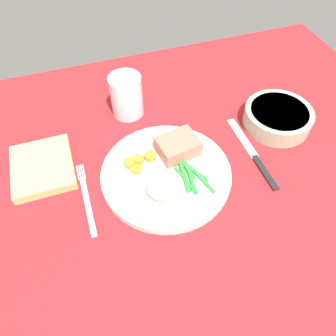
{
  "coord_description": "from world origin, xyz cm",
  "views": [
    {
      "loc": [
        -11.72,
        -34.39,
        52.78
      ],
      "look_at": [
        0.4,
        1.48,
        4.6
      ],
      "focal_mm": 34.01,
      "sensor_mm": 36.0,
      "label": 1
    }
  ],
  "objects_px": {
    "dinner_plate": "(168,174)",
    "knife": "(252,154)",
    "meat_portion": "(178,146)",
    "salad_bowl": "(278,117)",
    "fork": "(87,199)",
    "water_glass": "(127,98)",
    "napkin": "(43,167)"
  },
  "relations": [
    {
      "from": "meat_portion",
      "to": "water_glass",
      "type": "bearing_deg",
      "value": 110.25
    },
    {
      "from": "fork",
      "to": "salad_bowl",
      "type": "bearing_deg",
      "value": 9.75
    },
    {
      "from": "fork",
      "to": "water_glass",
      "type": "relative_size",
      "value": 1.73
    },
    {
      "from": "water_glass",
      "to": "knife",
      "type": "bearing_deg",
      "value": -44.66
    },
    {
      "from": "napkin",
      "to": "salad_bowl",
      "type": "bearing_deg",
      "value": -3.63
    },
    {
      "from": "dinner_plate",
      "to": "knife",
      "type": "xyz_separation_m",
      "value": [
        0.19,
        -0.0,
        -0.01
      ]
    },
    {
      "from": "meat_portion",
      "to": "water_glass",
      "type": "relative_size",
      "value": 0.82
    },
    {
      "from": "water_glass",
      "to": "napkin",
      "type": "bearing_deg",
      "value": -150.84
    },
    {
      "from": "water_glass",
      "to": "salad_bowl",
      "type": "relative_size",
      "value": 0.65
    },
    {
      "from": "fork",
      "to": "dinner_plate",
      "type": "bearing_deg",
      "value": 2.36
    },
    {
      "from": "napkin",
      "to": "dinner_plate",
      "type": "bearing_deg",
      "value": -22.08
    },
    {
      "from": "napkin",
      "to": "fork",
      "type": "bearing_deg",
      "value": -54.28
    },
    {
      "from": "knife",
      "to": "water_glass",
      "type": "bearing_deg",
      "value": 139.33
    },
    {
      "from": "water_glass",
      "to": "fork",
      "type": "bearing_deg",
      "value": -122.62
    },
    {
      "from": "napkin",
      "to": "knife",
      "type": "bearing_deg",
      "value": -13.06
    },
    {
      "from": "meat_portion",
      "to": "water_glass",
      "type": "xyz_separation_m",
      "value": [
        -0.06,
        0.17,
        0.01
      ]
    },
    {
      "from": "napkin",
      "to": "water_glass",
      "type": "bearing_deg",
      "value": 29.16
    },
    {
      "from": "water_glass",
      "to": "dinner_plate",
      "type": "bearing_deg",
      "value": -82.45
    },
    {
      "from": "knife",
      "to": "fork",
      "type": "bearing_deg",
      "value": -176.06
    },
    {
      "from": "fork",
      "to": "water_glass",
      "type": "bearing_deg",
      "value": 58.83
    },
    {
      "from": "knife",
      "to": "salad_bowl",
      "type": "height_order",
      "value": "salad_bowl"
    },
    {
      "from": "napkin",
      "to": "meat_portion",
      "type": "bearing_deg",
      "value": -11.46
    },
    {
      "from": "dinner_plate",
      "to": "meat_portion",
      "type": "bearing_deg",
      "value": 49.4
    },
    {
      "from": "knife",
      "to": "meat_portion",
      "type": "bearing_deg",
      "value": 168.15
    },
    {
      "from": "dinner_plate",
      "to": "water_glass",
      "type": "bearing_deg",
      "value": 97.55
    },
    {
      "from": "salad_bowl",
      "to": "napkin",
      "type": "relative_size",
      "value": 1.09
    },
    {
      "from": "fork",
      "to": "napkin",
      "type": "xyz_separation_m",
      "value": [
        -0.07,
        0.1,
        0.01
      ]
    },
    {
      "from": "meat_portion",
      "to": "napkin",
      "type": "xyz_separation_m",
      "value": [
        -0.27,
        0.05,
        -0.02
      ]
    },
    {
      "from": "meat_portion",
      "to": "salad_bowl",
      "type": "distance_m",
      "value": 0.25
    },
    {
      "from": "fork",
      "to": "knife",
      "type": "height_order",
      "value": "knife"
    },
    {
      "from": "meat_portion",
      "to": "salad_bowl",
      "type": "xyz_separation_m",
      "value": [
        0.24,
        0.02,
        -0.01
      ]
    },
    {
      "from": "water_glass",
      "to": "meat_portion",
      "type": "bearing_deg",
      "value": -69.75
    }
  ]
}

